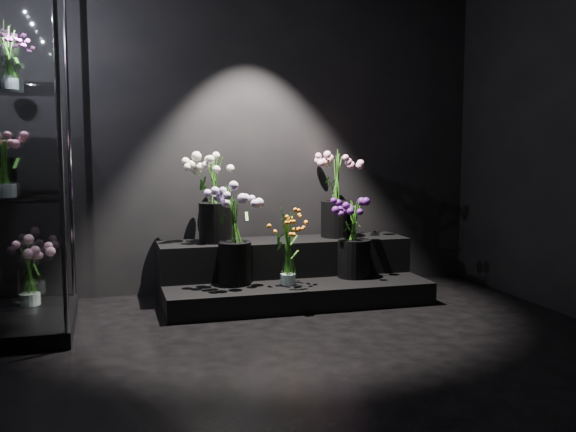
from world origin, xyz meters
name	(u,v)px	position (x,y,z in m)	size (l,w,h in m)	color
floor	(326,366)	(0.00, 0.00, 0.00)	(4.00, 4.00, 0.00)	black
wall_back	(247,121)	(0.00, 2.00, 1.40)	(4.00, 4.00, 0.00)	black
display_riser	(289,274)	(0.24, 1.60, 0.19)	(2.01, 0.90, 0.45)	black
display_case	(17,155)	(-1.67, 1.19, 1.14)	(0.62, 1.04, 2.28)	black
bouquet_orange_bells	(288,246)	(0.16, 1.31, 0.46)	(0.25, 0.25, 0.57)	white
bouquet_lilac	(234,229)	(-0.22, 1.43, 0.58)	(0.42, 0.42, 0.73)	black
bouquet_purple	(354,237)	(0.73, 1.43, 0.49)	(0.38, 0.38, 0.61)	black
bouquet_cream_roses	(215,192)	(-0.32, 1.73, 0.84)	(0.51, 0.51, 0.68)	black
bouquet_pink_roses	(338,190)	(0.71, 1.75, 0.84)	(0.42, 0.42, 0.72)	black
bouquet_case_pink	(3,160)	(-1.72, 1.00, 1.11)	(0.37, 0.37, 0.43)	white
bouquet_case_magenta	(9,57)	(-1.71, 1.32, 1.77)	(0.22, 0.22, 0.40)	white
bouquet_case_base_pink	(29,272)	(-1.66, 1.44, 0.34)	(0.33, 0.33, 0.44)	white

